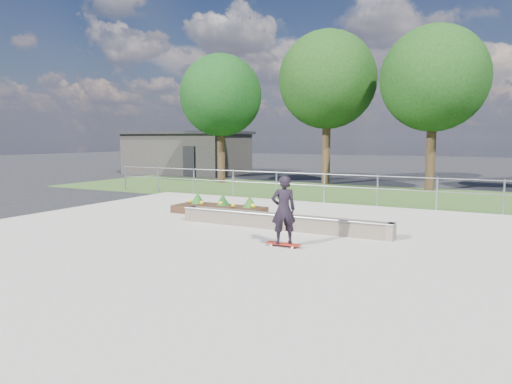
# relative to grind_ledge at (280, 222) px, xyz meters

# --- Properties ---
(ground) EXTENTS (120.00, 120.00, 0.00)m
(ground) POSITION_rel_grind_ledge_xyz_m (-0.64, -2.07, -0.26)
(ground) COLOR black
(ground) RESTS_ON ground
(grass_verge) EXTENTS (30.00, 8.00, 0.02)m
(grass_verge) POSITION_rel_grind_ledge_xyz_m (-0.64, 8.93, -0.25)
(grass_verge) COLOR #2F4E1F
(grass_verge) RESTS_ON ground
(concrete_slab) EXTENTS (15.00, 15.00, 0.06)m
(concrete_slab) POSITION_rel_grind_ledge_xyz_m (-0.64, -2.07, -0.23)
(concrete_slab) COLOR #A5A292
(concrete_slab) RESTS_ON ground
(fence) EXTENTS (20.06, 0.06, 1.20)m
(fence) POSITION_rel_grind_ledge_xyz_m (-0.64, 5.43, 0.51)
(fence) COLOR gray
(fence) RESTS_ON ground
(building) EXTENTS (8.40, 5.40, 3.00)m
(building) POSITION_rel_grind_ledge_xyz_m (-14.64, 15.92, 1.25)
(building) COLOR #282624
(building) RESTS_ON ground
(tree_far_left) EXTENTS (4.55, 4.55, 7.15)m
(tree_far_left) POSITION_rel_grind_ledge_xyz_m (-8.64, 10.93, 4.59)
(tree_far_left) COLOR black
(tree_far_left) RESTS_ON ground
(tree_mid_left) EXTENTS (5.25, 5.25, 8.25)m
(tree_mid_left) POSITION_rel_grind_ledge_xyz_m (-3.14, 12.93, 5.34)
(tree_mid_left) COLOR #332314
(tree_mid_left) RESTS_ON ground
(tree_mid_right) EXTENTS (4.90, 4.90, 7.70)m
(tree_mid_right) POSITION_rel_grind_ledge_xyz_m (2.36, 11.93, 4.97)
(tree_mid_right) COLOR black
(tree_mid_right) RESTS_ON ground
(grind_ledge) EXTENTS (6.00, 0.44, 0.43)m
(grind_ledge) POSITION_rel_grind_ledge_xyz_m (0.00, 0.00, 0.00)
(grind_ledge) COLOR brown
(grind_ledge) RESTS_ON concrete_slab
(planter_bed) EXTENTS (3.00, 1.20, 0.61)m
(planter_bed) POSITION_rel_grind_ledge_xyz_m (-2.81, 1.43, -0.02)
(planter_bed) COLOR black
(planter_bed) RESTS_ON concrete_slab
(skateboarder) EXTENTS (0.80, 0.63, 1.62)m
(skateboarder) POSITION_rel_grind_ledge_xyz_m (0.91, -1.84, 0.63)
(skateboarder) COLOR silver
(skateboarder) RESTS_ON concrete_slab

